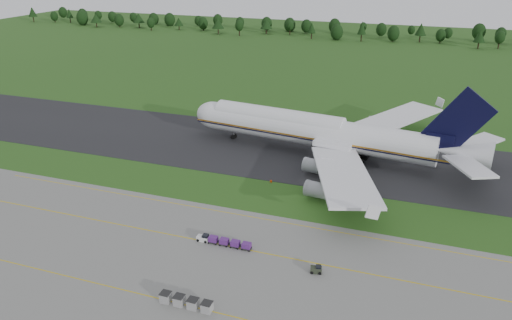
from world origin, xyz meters
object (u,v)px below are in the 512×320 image
at_px(aircraft, 320,132).
at_px(baggage_train, 223,241).
at_px(utility_cart, 316,270).
at_px(uld_row, 186,302).
at_px(edge_markers, 320,189).

xyz_separation_m(aircraft, baggage_train, (-7.11, -50.84, -5.86)).
relative_size(aircraft, utility_cart, 38.55).
bearing_deg(utility_cart, uld_row, -137.93).
relative_size(baggage_train, edge_markers, 0.45).
distance_m(aircraft, baggage_train, 51.67).
distance_m(utility_cart, uld_row, 23.18).
distance_m(utility_cart, edge_markers, 32.79).
relative_size(utility_cart, uld_row, 0.24).
height_order(utility_cart, uld_row, uld_row).
height_order(aircraft, edge_markers, aircraft).
relative_size(uld_row, edge_markers, 0.36).
distance_m(baggage_train, edge_markers, 31.74).
bearing_deg(utility_cart, aircraft, 102.19).
bearing_deg(aircraft, uld_row, -94.65).
bearing_deg(edge_markers, baggage_train, -112.41).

